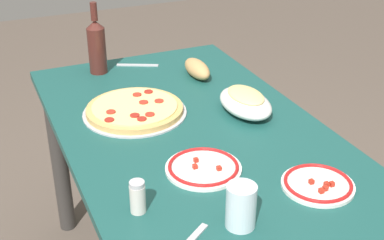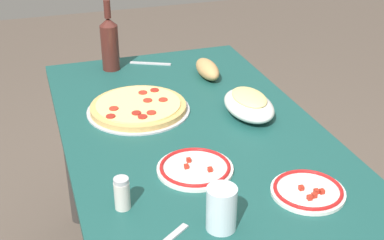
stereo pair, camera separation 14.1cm
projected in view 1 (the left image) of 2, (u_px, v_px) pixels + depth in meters
dining_table at (192, 162)px, 1.76m from camera, size 1.38×0.81×0.75m
pepperoni_pizza at (135, 110)px, 1.79m from camera, size 0.35×0.35×0.03m
baked_pasta_dish at (245, 101)px, 1.79m from camera, size 0.24×0.15×0.08m
wine_bottle at (97, 45)px, 2.07m from camera, size 0.07×0.07×0.28m
water_glass at (241, 206)px, 1.25m from camera, size 0.07×0.07×0.11m
side_plate_near at (318, 184)px, 1.41m from camera, size 0.19×0.19×0.02m
side_plate_far at (203, 168)px, 1.48m from camera, size 0.21×0.21×0.02m
bread_loaf at (197, 69)px, 2.06m from camera, size 0.17×0.07×0.07m
spice_shaker at (138, 197)px, 1.30m from camera, size 0.04×0.04×0.09m
fork_right at (138, 65)px, 2.18m from camera, size 0.09×0.16×0.00m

